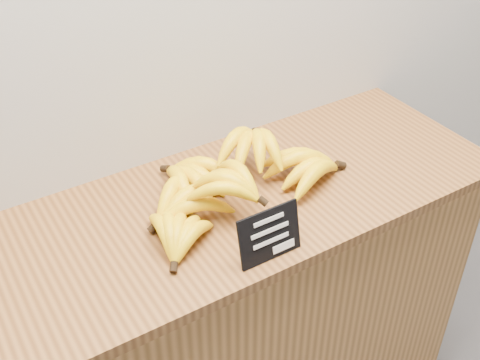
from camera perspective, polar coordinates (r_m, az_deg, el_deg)
name	(u,v)px	position (r m, az deg, el deg)	size (l,w,h in m)	color
counter	(231,328)	(1.82, -0.86, -13.83)	(1.36, 0.50, 0.90)	#A97236
counter_top	(229,204)	(1.49, -1.01, -2.29)	(1.42, 0.54, 0.03)	brown
chalkboard_sign	(270,235)	(1.29, 2.84, -5.22)	(0.15, 0.01, 0.12)	black
banana_pile	(231,182)	(1.45, -0.90, -0.19)	(0.62, 0.36, 0.12)	yellow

